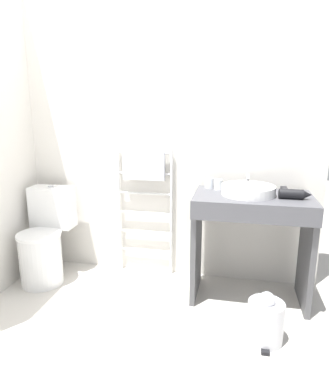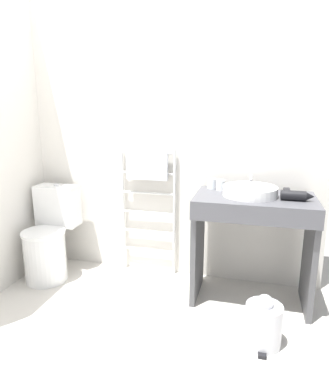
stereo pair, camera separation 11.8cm
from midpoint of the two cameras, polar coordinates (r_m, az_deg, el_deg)
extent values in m
plane|color=beige|center=(2.26, -9.65, -26.91)|extent=(12.00, 12.00, 0.00)
cube|color=silver|center=(2.98, -1.28, 10.04)|extent=(2.66, 0.12, 2.55)
cylinder|color=white|center=(3.17, -20.92, -10.50)|extent=(0.35, 0.35, 0.43)
cylinder|color=white|center=(3.09, -21.27, -6.66)|extent=(0.37, 0.37, 0.02)
cube|color=white|center=(3.23, -19.17, -2.37)|extent=(0.38, 0.18, 0.37)
cylinder|color=silver|center=(3.19, -19.43, 0.90)|extent=(0.05, 0.05, 0.01)
cylinder|color=silver|center=(3.13, -8.57, -3.04)|extent=(0.02, 0.02, 1.14)
cylinder|color=silver|center=(3.00, 0.02, -3.62)|extent=(0.02, 0.02, 1.14)
cylinder|color=silver|center=(3.18, -4.24, -9.66)|extent=(0.48, 0.02, 0.02)
cylinder|color=silver|center=(3.11, -4.30, -6.64)|extent=(0.48, 0.02, 0.02)
cylinder|color=silver|center=(3.06, -4.36, -3.50)|extent=(0.48, 0.02, 0.02)
cylinder|color=silver|center=(3.01, -4.42, -0.25)|extent=(0.48, 0.02, 0.02)
cylinder|color=silver|center=(2.97, -4.48, 3.10)|extent=(0.48, 0.02, 0.02)
cylinder|color=silver|center=(2.94, -4.55, 6.52)|extent=(0.48, 0.02, 0.02)
cube|color=silver|center=(2.93, -4.66, 4.33)|extent=(0.37, 0.04, 0.24)
cube|color=#4C4C51|center=(2.61, 13.29, -0.90)|extent=(0.87, 0.53, 0.03)
cube|color=#4C4C51|center=(2.38, 13.30, -3.97)|extent=(0.87, 0.02, 0.10)
cube|color=#4C4C4F|center=(2.76, 4.09, -8.95)|extent=(0.04, 0.45, 0.81)
cube|color=#4C4C4F|center=(2.78, 21.47, -9.72)|extent=(0.04, 0.45, 0.81)
cylinder|color=white|center=(2.60, 12.49, 0.29)|extent=(0.40, 0.40, 0.07)
cylinder|color=silver|center=(2.59, 12.52, 0.97)|extent=(0.32, 0.32, 0.01)
cylinder|color=silver|center=(2.82, 12.50, 1.78)|extent=(0.02, 0.02, 0.12)
cylinder|color=silver|center=(2.76, 12.55, 2.51)|extent=(0.02, 0.09, 0.02)
cylinder|color=white|center=(2.77, 6.25, 1.48)|extent=(0.07, 0.07, 0.08)
cylinder|color=white|center=(2.73, 7.72, 1.23)|extent=(0.07, 0.07, 0.08)
cylinder|color=black|center=(2.56, 19.11, -0.32)|extent=(0.17, 0.07, 0.07)
cone|color=black|center=(2.58, 21.57, -0.44)|extent=(0.06, 0.06, 0.06)
cube|color=black|center=(2.65, 18.10, 0.17)|extent=(0.04, 0.11, 0.05)
cylinder|color=silver|center=(2.41, 15.02, -20.20)|extent=(0.23, 0.23, 0.27)
sphere|color=silver|center=(2.33, 15.27, -16.97)|extent=(0.10, 0.10, 0.10)
cube|color=black|center=(2.38, 14.98, -24.45)|extent=(0.05, 0.04, 0.02)
camera|label=1|loc=(0.06, -91.40, -0.34)|focal=32.00mm
camera|label=2|loc=(0.06, 88.60, 0.34)|focal=32.00mm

